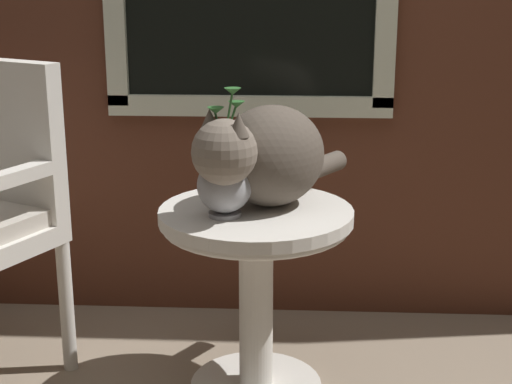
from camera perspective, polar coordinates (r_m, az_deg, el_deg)
wicker_side_table at (r=2.23m, az=-0.00°, el=-5.36°), size 0.55×0.55×0.57m
cat at (r=2.16m, az=0.71°, el=2.70°), size 0.44×0.58×0.30m
pewter_vase_with_ivy at (r=2.09m, az=-2.31°, el=0.98°), size 0.15×0.15×0.35m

